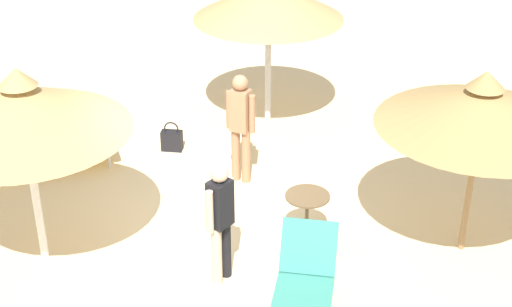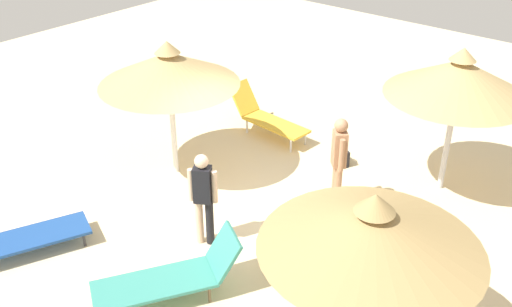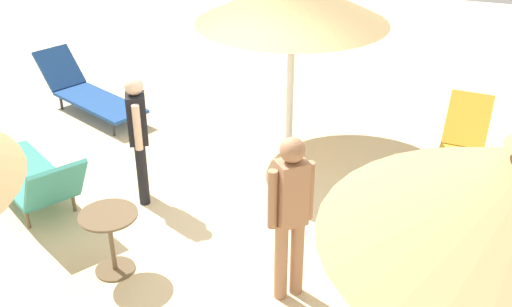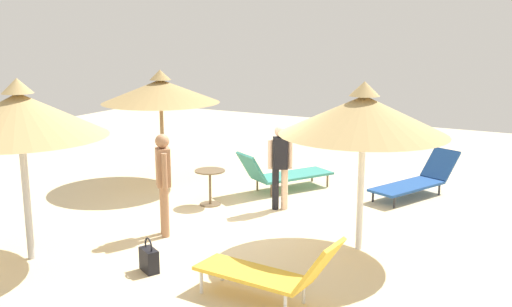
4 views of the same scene
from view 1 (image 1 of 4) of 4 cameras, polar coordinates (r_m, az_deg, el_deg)
The scene contains 10 objects.
ground at distance 10.68m, azimuth -3.78°, elevation -5.63°, with size 24.00×24.00×0.10m, color beige.
parasol_umbrella_edge at distance 12.74m, azimuth 0.94°, elevation 11.37°, with size 2.49×2.49×2.72m.
parasol_umbrella_center at distance 9.36m, azimuth -17.03°, elevation 3.21°, with size 2.56×2.56×2.63m.
parasol_umbrella_far_right at distance 9.56m, azimuth 16.47°, elevation 3.34°, with size 2.56×2.56×2.51m.
lounge_chair_front at distance 8.74m, azimuth 3.37°, elevation -10.95°, with size 1.63×2.12×0.90m.
lounge_chair_back at distance 12.20m, azimuth -15.46°, elevation 0.60°, with size 1.97×0.69×0.98m.
person_standing_far_left at distance 9.16m, azimuth -2.66°, elevation -4.70°, with size 0.41×0.33×1.62m.
person_standing_near_left at distance 11.23m, azimuth -1.15°, elevation 2.38°, with size 0.35×0.36×1.72m.
handbag at distance 12.54m, azimuth -6.27°, elevation 1.01°, with size 0.38×0.31×0.51m.
side_table_round at distance 10.12m, azimuth 3.82°, elevation -4.19°, with size 0.59×0.59×0.70m.
Camera 1 is at (-2.52, -8.49, 5.91)m, focal length 53.80 mm.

